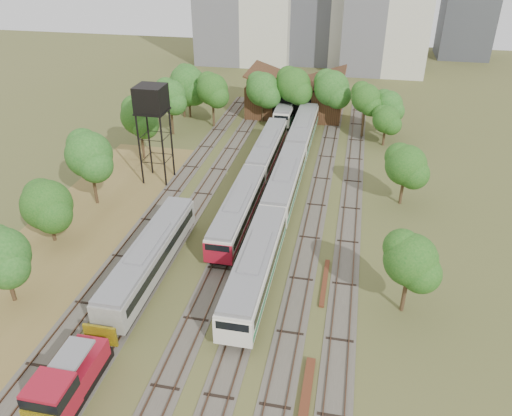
% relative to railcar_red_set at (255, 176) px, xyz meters
% --- Properties ---
extents(ground, '(240.00, 240.00, 0.00)m').
position_rel_railcar_red_set_xyz_m(ground, '(2.00, -27.47, -1.86)').
color(ground, '#475123').
rests_on(ground, ground).
extents(dry_grass_patch, '(14.00, 60.00, 0.04)m').
position_rel_railcar_red_set_xyz_m(dry_grass_patch, '(-16.00, -19.47, -1.84)').
color(dry_grass_patch, brown).
rests_on(dry_grass_patch, ground).
extents(tracks, '(24.60, 80.00, 0.19)m').
position_rel_railcar_red_set_xyz_m(tracks, '(1.33, -2.47, -1.82)').
color(tracks, '#4C473D').
rests_on(tracks, ground).
extents(railcar_red_set, '(2.85, 34.58, 3.52)m').
position_rel_railcar_red_set_xyz_m(railcar_red_set, '(0.00, 0.00, 0.00)').
color(railcar_red_set, black).
rests_on(railcar_red_set, ground).
extents(railcar_green_set, '(3.10, 52.08, 3.83)m').
position_rel_railcar_red_set_xyz_m(railcar_green_set, '(4.00, -1.43, 0.17)').
color(railcar_green_set, black).
rests_on(railcar_green_set, ground).
extents(railcar_rear, '(2.71, 16.08, 3.35)m').
position_rel_railcar_red_set_xyz_m(railcar_rear, '(0.00, 28.47, -0.09)').
color(railcar_rear, black).
rests_on(railcar_rear, ground).
extents(shunter_locomotive, '(2.72, 8.10, 3.56)m').
position_rel_railcar_red_set_xyz_m(shunter_locomotive, '(-6.00, -33.92, -0.15)').
color(shunter_locomotive, black).
rests_on(shunter_locomotive, ground).
extents(old_grey_coach, '(2.91, 18.00, 3.60)m').
position_rel_railcar_red_set_xyz_m(old_grey_coach, '(-6.00, -19.03, 0.11)').
color(old_grey_coach, black).
rests_on(old_grey_coach, ground).
extents(water_tower, '(3.59, 3.59, 12.38)m').
position_rel_railcar_red_set_xyz_m(water_tower, '(-12.81, 0.36, 8.58)').
color(water_tower, black).
rests_on(water_tower, ground).
extents(rail_pile_near, '(0.67, 10.07, 0.34)m').
position_rel_railcar_red_set_xyz_m(rail_pile_near, '(10.00, -31.95, -1.69)').
color(rail_pile_near, brown).
rests_on(rail_pile_near, ground).
extents(rail_pile_far, '(0.44, 6.98, 0.23)m').
position_rel_railcar_red_set_xyz_m(rail_pile_far, '(10.20, -17.17, -1.75)').
color(rail_pile_far, brown).
rests_on(rail_pile_far, ground).
extents(maintenance_shed, '(16.45, 11.55, 7.58)m').
position_rel_railcar_red_set_xyz_m(maintenance_shed, '(1.00, 30.51, 1.06)').
color(maintenance_shed, '#382414').
rests_on(maintenance_shed, ground).
extents(tree_band_left, '(8.13, 76.01, 8.92)m').
position_rel_railcar_red_set_xyz_m(tree_band_left, '(-17.90, -0.60, 3.41)').
color(tree_band_left, '#382616').
rests_on(tree_band_left, ground).
extents(tree_band_far, '(38.05, 9.83, 9.15)m').
position_rel_railcar_red_set_xyz_m(tree_band_far, '(-1.84, 23.99, 4.01)').
color(tree_band_far, '#382616').
rests_on(tree_band_far, ground).
extents(tree_band_right, '(6.07, 42.01, 7.48)m').
position_rel_railcar_red_set_xyz_m(tree_band_right, '(17.04, -1.97, 2.97)').
color(tree_band_right, '#382616').
rests_on(tree_band_right, ground).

